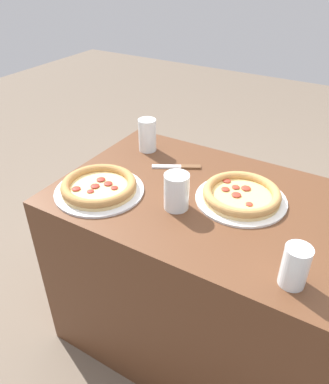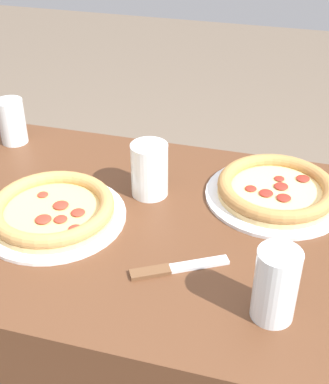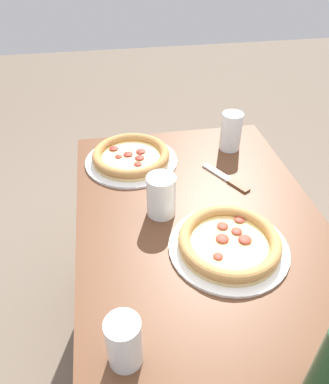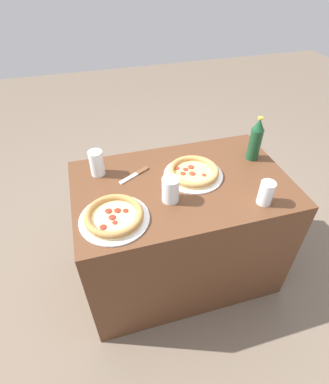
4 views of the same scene
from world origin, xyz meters
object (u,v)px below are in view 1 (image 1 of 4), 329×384
Objects in this scene: pizza_veggie at (99,187)px; knife at (179,167)px; glass_lemonade at (176,193)px; pizza_margherita at (241,195)px; glass_orange_juice at (147,137)px; glass_red_wine at (295,268)px.

knife is (0.16, 0.29, -0.02)m from pizza_veggie.
pizza_veggie is at bearing -168.09° from glass_lemonade.
knife is at bearing 163.26° from pizza_margherita.
knife is (0.19, -0.07, -0.06)m from glass_orange_juice.
pizza_veggie is at bearing -155.23° from pizza_margherita.
pizza_margherita and pizza_veggie have the same top height.
glass_red_wine is 0.85m from glass_orange_juice.
glass_red_wine is (0.25, -0.29, 0.03)m from pizza_margherita.
pizza_margherita is at bearing 24.77° from pizza_veggie.
knife is at bearing 117.22° from glass_lemonade.
pizza_veggie is 0.33m from knife.
pizza_veggie is (-0.45, -0.21, -0.00)m from pizza_margherita.
glass_orange_juice reaches higher than glass_lemonade.
glass_red_wine reaches higher than knife.
glass_lemonade is at bearing 11.91° from pizza_veggie.
pizza_margherita is 0.23m from glass_lemonade.
pizza_veggie is 2.66× the size of glass_red_wine.
pizza_margherita is 0.49m from pizza_veggie.
knife is at bearing -19.21° from glass_orange_juice.
glass_lemonade is (-0.42, 0.14, 0.00)m from glass_red_wine.
glass_lemonade reaches higher than glass_red_wine.
pizza_margherita is at bearing 41.04° from glass_lemonade.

